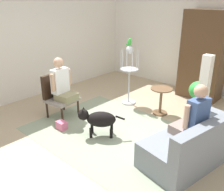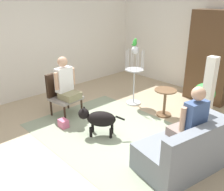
# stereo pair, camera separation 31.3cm
# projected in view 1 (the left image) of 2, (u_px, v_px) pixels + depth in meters

# --- Properties ---
(ground_plane) EXTENTS (7.65, 7.65, 0.00)m
(ground_plane) POSITION_uv_depth(u_px,v_px,m) (119.00, 133.00, 4.80)
(ground_plane) COLOR tan
(back_wall) EXTENTS (6.45, 0.12, 2.73)m
(back_wall) POSITION_uv_depth(u_px,v_px,m) (200.00, 41.00, 6.52)
(back_wall) COLOR silver
(back_wall) RESTS_ON ground
(left_wall) EXTENTS (0.12, 6.97, 2.73)m
(left_wall) POSITION_uv_depth(u_px,v_px,m) (39.00, 42.00, 6.37)
(left_wall) COLOR silver
(left_wall) RESTS_ON ground
(area_rug) EXTENTS (3.19, 2.35, 0.01)m
(area_rug) POSITION_uv_depth(u_px,v_px,m) (114.00, 134.00, 4.77)
(area_rug) COLOR gray
(area_rug) RESTS_ON ground
(couch) EXTENTS (1.09, 1.73, 0.82)m
(couch) POSITION_uv_depth(u_px,v_px,m) (193.00, 145.00, 3.87)
(couch) COLOR slate
(couch) RESTS_ON ground
(armchair) EXTENTS (0.63, 0.65, 0.94)m
(armchair) POSITION_uv_depth(u_px,v_px,m) (58.00, 93.00, 5.34)
(armchair) COLOR black
(armchair) RESTS_ON ground
(person_on_couch) EXTENTS (0.53, 0.51, 0.88)m
(person_on_couch) POSITION_uv_depth(u_px,v_px,m) (194.00, 117.00, 3.71)
(person_on_couch) COLOR gray
(person_on_armchair) EXTENTS (0.49, 0.53, 0.89)m
(person_on_armchair) POSITION_uv_depth(u_px,v_px,m) (62.00, 83.00, 5.17)
(person_on_armchair) COLOR #857F5B
(round_end_table) EXTENTS (0.48, 0.48, 0.61)m
(round_end_table) POSITION_uv_depth(u_px,v_px,m) (161.00, 98.00, 5.47)
(round_end_table) COLOR brown
(round_end_table) RESTS_ON ground
(dog) EXTENTS (0.71, 0.61, 0.56)m
(dog) POSITION_uv_depth(u_px,v_px,m) (99.00, 119.00, 4.59)
(dog) COLOR black
(dog) RESTS_ON ground
(bird_cage_stand) EXTENTS (0.43, 0.43, 1.41)m
(bird_cage_stand) POSITION_uv_depth(u_px,v_px,m) (129.00, 73.00, 5.88)
(bird_cage_stand) COLOR silver
(bird_cage_stand) RESTS_ON ground
(parrot) EXTENTS (0.17, 0.10, 0.18)m
(parrot) POSITION_uv_depth(u_px,v_px,m) (129.00, 42.00, 5.62)
(parrot) COLOR green
(parrot) RESTS_ON bird_cage_stand
(potted_plant) EXTENTS (0.43, 0.43, 0.82)m
(potted_plant) POSITION_uv_depth(u_px,v_px,m) (199.00, 95.00, 5.24)
(potted_plant) COLOR #4C5156
(potted_plant) RESTS_ON ground
(column_lamp) EXTENTS (0.20, 0.20, 1.43)m
(column_lamp) POSITION_uv_depth(u_px,v_px,m) (204.00, 90.00, 4.97)
(column_lamp) COLOR #4C4742
(column_lamp) RESTS_ON ground
(armoire_cabinet) EXTENTS (1.02, 0.56, 2.19)m
(armoire_cabinet) POSITION_uv_depth(u_px,v_px,m) (203.00, 56.00, 6.15)
(armoire_cabinet) COLOR #4C331E
(armoire_cabinet) RESTS_ON ground
(handbag) EXTENTS (0.20, 0.15, 0.17)m
(handbag) POSITION_uv_depth(u_px,v_px,m) (62.00, 125.00, 4.91)
(handbag) COLOR #D8668C
(handbag) RESTS_ON ground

